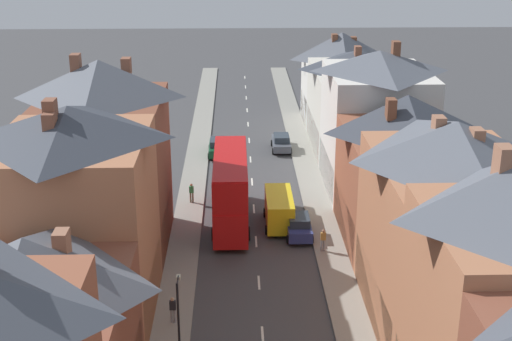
{
  "coord_description": "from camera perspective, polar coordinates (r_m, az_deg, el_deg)",
  "views": [
    {
      "loc": [
        -1.38,
        -16.03,
        22.09
      ],
      "look_at": [
        0.25,
        38.72,
        2.24
      ],
      "focal_mm": 50.0,
      "sensor_mm": 36.0,
      "label": 1
    }
  ],
  "objects": [
    {
      "name": "pedestrian_far_left",
      "position": [
        49.25,
        5.39,
        -5.48
      ],
      "size": [
        0.36,
        0.22,
        1.61
      ],
      "color": "gray",
      "rests_on": "pavement_right"
    },
    {
      "name": "pavement_right",
      "position": [
        58.71,
        4.76,
        -2.18
      ],
      "size": [
        2.2,
        104.0,
        0.14
      ],
      "primitive_type": "cube",
      "color": "gray",
      "rests_on": "ground"
    },
    {
      "name": "street_lamp",
      "position": [
        35.76,
        -6.19,
        -12.01
      ],
      "size": [
        0.2,
        1.12,
        5.5
      ],
      "color": "black",
      "rests_on": "ground"
    },
    {
      "name": "car_parked_left_b",
      "position": [
        68.79,
        -3.06,
        1.9
      ],
      "size": [
        1.9,
        4.3,
        1.68
      ],
      "color": "#144728",
      "rests_on": "ground"
    },
    {
      "name": "car_mid_black",
      "position": [
        51.6,
        3.44,
        -4.43
      ],
      "size": [
        1.9,
        3.97,
        1.68
      ],
      "color": "navy",
      "rests_on": "ground"
    },
    {
      "name": "pedestrian_mid_right",
      "position": [
        41.26,
        -6.67,
        -10.91
      ],
      "size": [
        0.36,
        0.22,
        1.61
      ],
      "color": "gray",
      "rests_on": "pavement_left"
    },
    {
      "name": "terrace_row_right",
      "position": [
        45.24,
        13.23,
        -1.73
      ],
      "size": [
        8.0,
        75.5,
        13.72
      ],
      "color": "#935138",
      "rests_on": "ground"
    },
    {
      "name": "delivery_van",
      "position": [
        53.13,
        1.86,
        -3.08
      ],
      "size": [
        2.2,
        5.2,
        2.41
      ],
      "color": "yellow",
      "rests_on": "ground"
    },
    {
      "name": "terrace_row_left",
      "position": [
        33.28,
        -17.09,
        -10.03
      ],
      "size": [
        8.0,
        46.51,
        13.79
      ],
      "color": "#A36042",
      "rests_on": "ground"
    },
    {
      "name": "car_parked_right_a",
      "position": [
        70.23,
        2.03,
        2.27
      ],
      "size": [
        1.9,
        4.22,
        1.61
      ],
      "color": "#4C515B",
      "rests_on": "ground"
    },
    {
      "name": "double_decker_bus_lead",
      "position": [
        52.96,
        -2.05,
        -1.43
      ],
      "size": [
        2.74,
        10.8,
        5.3
      ],
      "color": "red",
      "rests_on": "ground"
    },
    {
      "name": "centre_line_dashes",
      "position": [
        56.54,
        -0.17,
        -3.07
      ],
      "size": [
        0.14,
        97.8,
        0.01
      ],
      "color": "silver",
      "rests_on": "ground"
    },
    {
      "name": "pedestrian_far_right",
      "position": [
        57.3,
        -5.18,
        -1.73
      ],
      "size": [
        0.36,
        0.22,
        1.61
      ],
      "color": "brown",
      "rests_on": "pavement_left"
    },
    {
      "name": "pavement_left",
      "position": [
        58.47,
        -5.23,
        -2.29
      ],
      "size": [
        2.2,
        104.0,
        0.14
      ],
      "primitive_type": "cube",
      "color": "gray",
      "rests_on": "ground"
    }
  ]
}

